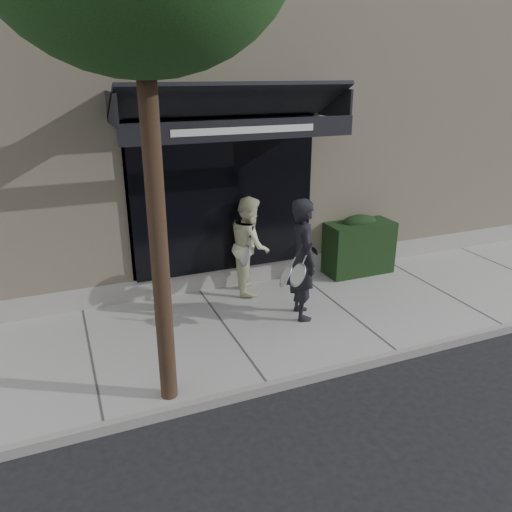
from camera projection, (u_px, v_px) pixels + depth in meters
name	position (u px, v px, depth m)	size (l,w,h in m)	color
ground	(340.00, 313.00, 8.36)	(80.00, 80.00, 0.00)	black
sidewalk	(340.00, 310.00, 8.34)	(20.00, 3.00, 0.12)	#9D9D98
curb	(399.00, 355.00, 7.00)	(20.00, 0.10, 0.14)	gray
building_facade	(236.00, 119.00, 11.69)	(14.30, 8.04, 5.64)	beige
hedge	(357.00, 245.00, 9.61)	(1.30, 0.70, 1.14)	black
pedestrian_front	(303.00, 259.00, 7.69)	(0.86, 0.88, 1.93)	black
pedestrian_back	(250.00, 245.00, 8.65)	(0.84, 0.97, 1.71)	beige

